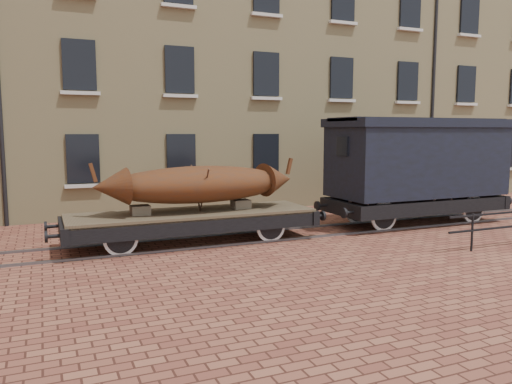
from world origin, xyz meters
name	(u,v)px	position (x,y,z in m)	size (l,w,h in m)	color
ground	(302,233)	(0.00, 0.00, 0.00)	(90.00, 90.00, 0.00)	brown
warehouse_cream	(261,54)	(3.00, 9.99, 7.00)	(40.00, 10.19, 14.00)	#D2BD80
rail_track	(302,232)	(0.00, 0.00, 0.03)	(30.00, 1.52, 0.06)	#59595E
flatcar_wagon	(193,218)	(-3.49, 0.00, 0.72)	(7.70, 2.09, 1.16)	brown
iron_boat	(200,184)	(-3.27, 0.00, 1.67)	(5.92, 1.79, 1.44)	#52250D
goods_van	(418,158)	(4.41, 0.00, 2.24)	(6.92, 2.52, 3.58)	black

